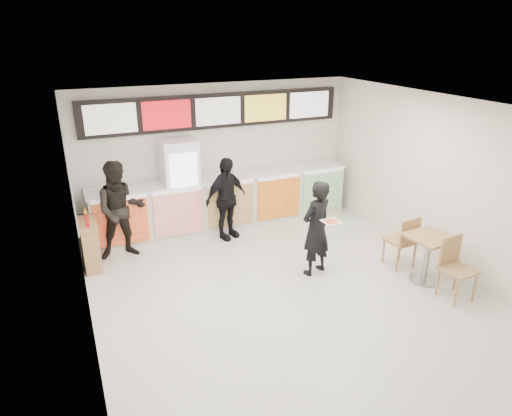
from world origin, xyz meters
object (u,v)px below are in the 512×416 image
drinks_fridge (181,188)px  customer_main (316,228)px  service_counter (225,202)px  customer_mid (226,199)px  customer_left (121,210)px  condiment_ledge (90,244)px  cafe_table (428,250)px

drinks_fridge → customer_main: drinks_fridge is taller
service_counter → customer_mid: size_ratio=3.28×
service_counter → customer_main: customer_main is taller
customer_left → customer_mid: bearing=2.0°
customer_main → condiment_ledge: customer_main is taller
service_counter → condiment_ledge: 2.92m
customer_main → customer_left: customer_left is taller
service_counter → drinks_fridge: (-0.93, 0.02, 0.43)m
customer_left → cafe_table: 5.44m
customer_mid → drinks_fridge: bearing=123.5°
customer_left → condiment_ledge: customer_left is taller
service_counter → customer_main: (0.74, -2.52, 0.28)m
cafe_table → condiment_ledge: (-5.14, 2.79, -0.14)m
cafe_table → customer_main: bearing=142.4°
drinks_fridge → condiment_ledge: drinks_fridge is taller
customer_left → drinks_fridge: bearing=25.6°
customer_left → condiment_ledge: (-0.61, -0.19, -0.48)m
service_counter → drinks_fridge: size_ratio=2.78×
drinks_fridge → cafe_table: size_ratio=1.15×
customer_mid → condiment_ledge: customer_mid is taller
service_counter → cafe_table: service_counter is taller
customer_main → customer_left: (-2.96, 1.98, 0.08)m
service_counter → condiment_ledge: size_ratio=5.39×
service_counter → customer_mid: customer_mid is taller
drinks_fridge → service_counter: bearing=-1.0°
drinks_fridge → cafe_table: drinks_fridge is taller
drinks_fridge → customer_mid: drinks_fridge is taller
service_counter → customer_mid: bearing=-107.1°
customer_main → customer_left: 3.56m
drinks_fridge → condiment_ledge: size_ratio=1.94×
customer_main → service_counter: bearing=-91.1°
service_counter → customer_main: 2.64m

